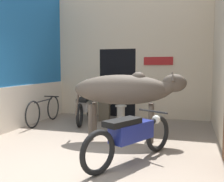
# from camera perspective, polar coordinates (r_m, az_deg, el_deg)

# --- Properties ---
(ground_plane) EXTENTS (30.00, 30.00, 0.00)m
(ground_plane) POSITION_cam_1_polar(r_m,az_deg,el_deg) (3.98, -10.47, -16.82)
(ground_plane) COLOR gray
(wall_left_shopfront) EXTENTS (0.25, 4.32, 3.71)m
(wall_left_shopfront) POSITION_cam_1_polar(r_m,az_deg,el_deg) (6.80, -20.43, 7.44)
(wall_left_shopfront) COLOR #236BAD
(wall_left_shopfront) RESTS_ON ground_plane
(wall_back_with_doorway) EXTENTS (4.57, 0.93, 3.71)m
(wall_back_with_doorway) POSITION_cam_1_polar(r_m,az_deg,el_deg) (8.06, 3.42, 5.71)
(wall_back_with_doorway) COLOR beige
(wall_back_with_doorway) RESTS_ON ground_plane
(cow) EXTENTS (2.33, 0.93, 1.42)m
(cow) POSITION_cam_1_polar(r_m,az_deg,el_deg) (5.36, 3.05, 0.17)
(cow) COLOR #4C4238
(cow) RESTS_ON ground_plane
(motorcycle_near) EXTENTS (1.04, 1.87, 0.75)m
(motorcycle_near) POSITION_cam_1_polar(r_m,az_deg,el_deg) (4.17, 4.27, -9.49)
(motorcycle_near) COLOR black
(motorcycle_near) RESTS_ON ground_plane
(motorcycle_far) EXTENTS (0.65, 1.99, 0.72)m
(motorcycle_far) POSITION_cam_1_polar(r_m,az_deg,el_deg) (7.24, -5.95, -3.39)
(motorcycle_far) COLOR black
(motorcycle_far) RESTS_ON ground_plane
(bicycle) EXTENTS (0.44, 1.76, 0.69)m
(bicycle) POSITION_cam_1_polar(r_m,az_deg,el_deg) (7.18, -14.60, -4.11)
(bicycle) COLOR black
(bicycle) RESTS_ON ground_plane
(shopkeeper_seated) EXTENTS (0.43, 0.34, 1.27)m
(shopkeeper_seated) POSITION_cam_1_polar(r_m,az_deg,el_deg) (7.29, -1.41, -1.31)
(shopkeeper_seated) COLOR brown
(shopkeeper_seated) RESTS_ON ground_plane
(plastic_stool) EXTENTS (0.31, 0.31, 0.45)m
(plastic_stool) POSITION_cam_1_polar(r_m,az_deg,el_deg) (7.23, 1.94, -4.77)
(plastic_stool) COLOR beige
(plastic_stool) RESTS_ON ground_plane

